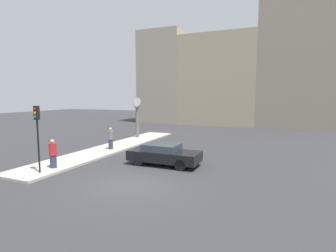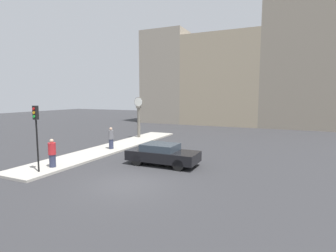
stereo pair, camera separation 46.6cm
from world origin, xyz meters
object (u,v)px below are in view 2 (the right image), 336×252
Objects in this scene: traffic_light_near at (36,125)px; pedestrian_grey_jacket at (111,138)px; street_clock at (139,117)px; sedan_car at (162,154)px; pedestrian_red_top at (52,153)px.

pedestrian_grey_jacket is at bearing 92.03° from traffic_light_near.
traffic_light_near is 13.26m from street_clock.
street_clock is 2.38× the size of pedestrian_grey_jacket.
sedan_car is at bearing -22.09° from pedestrian_grey_jacket.
street_clock is 6.40m from pedestrian_grey_jacket.
street_clock is (-1.36, 13.18, -0.59)m from traffic_light_near.
sedan_car is 2.67× the size of pedestrian_red_top.
traffic_light_near reaches higher than sedan_car.
traffic_light_near is (-5.43, -4.69, 2.09)m from sedan_car.
street_clock reaches higher than pedestrian_grey_jacket.
street_clock is (-6.79, 8.49, 1.49)m from sedan_car.
street_clock is at bearing 95.97° from pedestrian_red_top.
pedestrian_grey_jacket is (1.11, -6.18, -1.21)m from street_clock.
sedan_car is 6.62m from pedestrian_red_top.
street_clock is at bearing 128.65° from sedan_car.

